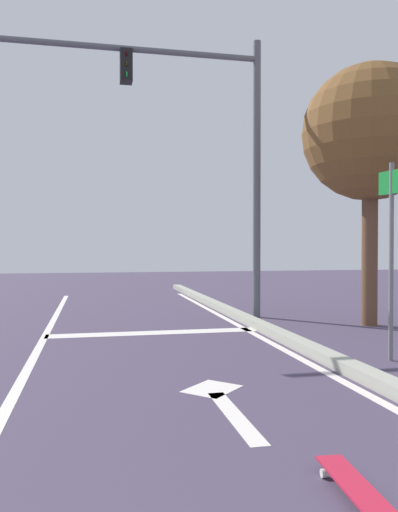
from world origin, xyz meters
name	(u,v)px	position (x,y,z in m)	size (l,w,h in m)	color
lane_line_center	(20,384)	(-0.15, 6.00, 0.00)	(0.12, 20.00, 0.01)	silver
lane_line_curbside	(318,368)	(3.29, 6.00, 0.00)	(0.12, 20.00, 0.01)	silver
stop_bar	(154,333)	(1.64, 8.93, 0.00)	(3.59, 0.40, 0.01)	silver
lane_arrow_stem	(235,415)	(1.82, 4.55, 0.00)	(0.16, 1.40, 0.01)	silver
lane_arrow_head	(212,389)	(1.82, 5.40, 0.00)	(0.56, 0.44, 0.01)	silver
curb_strip	(337,362)	(3.54, 6.00, 0.07)	(0.24, 24.00, 0.14)	#A4A594
spare_skateboard	(356,488)	(2.11, 3.00, 0.07)	(0.26, 0.87, 0.08)	#BE1F39
traffic_signal_mast	(200,125)	(2.76, 10.42, 3.95)	(5.49, 0.34, 5.76)	#595C61
street_sign_post	(391,233)	(4.39, 6.19, 1.65)	(0.11, 0.44, 2.56)	slate
roadside_tree	(370,134)	(5.70, 8.92, 3.58)	(2.53, 2.53, 4.88)	brown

